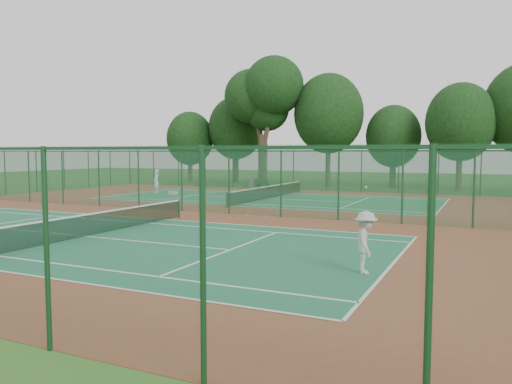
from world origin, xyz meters
TOP-DOWN VIEW (x-y plane):
  - ground at (0.00, 0.00)m, footprint 120.00×120.00m
  - red_pad at (0.00, 0.00)m, footprint 40.00×36.00m
  - court_near at (0.00, -9.00)m, footprint 23.77×10.97m
  - court_far at (0.00, 9.00)m, footprint 23.77×10.97m
  - fence_north at (0.00, 18.00)m, footprint 40.00×0.09m
  - fence_divider at (0.00, 0.00)m, footprint 40.00×0.09m
  - tennis_net_near at (0.00, -9.00)m, footprint 0.10×12.90m
  - tennis_net_far at (0.00, 9.00)m, footprint 0.10×12.90m
  - player_near at (11.38, -10.33)m, footprint 0.96×1.27m
  - player_far at (-10.30, 9.45)m, footprint 0.67×0.82m
  - trash_bin at (-5.43, 17.42)m, footprint 0.67×0.67m
  - bench at (-4.16, 17.05)m, footprint 1.63×0.89m
  - kit_bag at (-8.37, 8.99)m, footprint 0.76×0.36m
  - stray_ball_a at (3.89, -0.32)m, footprint 0.07×0.07m
  - stray_ball_b at (8.98, -0.98)m, footprint 0.07×0.07m
  - stray_ball_c at (2.86, -0.44)m, footprint 0.07×0.07m
  - big_tree at (-6.15, 21.83)m, footprint 8.32×6.09m
  - evergreen_row at (0.50, 24.25)m, footprint 39.00×5.00m

SIDE VIEW (x-z plane):
  - ground at x=0.00m, z-range 0.00..0.00m
  - evergreen_row at x=0.50m, z-range -6.00..6.00m
  - red_pad at x=0.00m, z-range 0.00..0.01m
  - court_near at x=0.00m, z-range 0.01..0.02m
  - court_far at x=0.00m, z-range 0.01..0.02m
  - stray_ball_a at x=3.89m, z-range 0.01..0.08m
  - stray_ball_c at x=2.86m, z-range 0.01..0.08m
  - stray_ball_b at x=8.98m, z-range 0.01..0.08m
  - kit_bag at x=-8.37m, z-range 0.01..0.29m
  - trash_bin at x=-5.43m, z-range 0.01..0.99m
  - bench at x=-4.16m, z-range 0.03..0.99m
  - tennis_net_near at x=0.00m, z-range 0.06..1.03m
  - tennis_net_far at x=0.00m, z-range 0.06..1.03m
  - player_near at x=11.38m, z-range 0.02..1.77m
  - player_far at x=-10.30m, z-range 0.02..1.96m
  - fence_north at x=0.00m, z-range 0.01..3.51m
  - fence_divider at x=0.00m, z-range 0.01..3.51m
  - big_tree at x=-6.15m, z-range 2.66..15.43m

